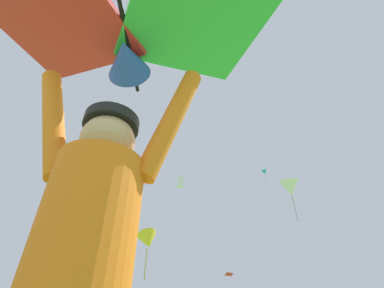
% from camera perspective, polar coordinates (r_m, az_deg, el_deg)
% --- Properties ---
extents(kite_flyer_person, '(0.81, 0.39, 1.92)m').
position_cam_1_polar(kite_flyer_person, '(1.03, -22.65, -25.18)').
color(kite_flyer_person, '#424751').
rests_on(kite_flyer_person, ground).
extents(held_stunt_kite, '(1.71, 1.02, 0.39)m').
position_cam_1_polar(held_stunt_kite, '(1.71, -12.96, 20.99)').
color(held_stunt_kite, black).
extents(distant_kite_yellow_far_center, '(1.73, 1.70, 3.01)m').
position_cam_1_polar(distant_kite_yellow_far_center, '(18.44, -8.95, -18.80)').
color(distant_kite_yellow_far_center, yellow).
extents(distant_kite_teal_low_left, '(1.05, 1.01, 1.60)m').
position_cam_1_polar(distant_kite_teal_low_left, '(38.87, 14.53, -5.56)').
color(distant_kite_teal_low_left, '#19B2AD').
extents(distant_kite_black_high_right, '(1.73, 1.57, 2.65)m').
position_cam_1_polar(distant_kite_black_high_right, '(26.76, -20.51, 4.26)').
color(distant_kite_black_high_right, black).
extents(distant_kite_white_overhead_distant, '(1.20, 1.36, 2.68)m').
position_cam_1_polar(distant_kite_white_overhead_distant, '(17.85, 19.29, -8.40)').
color(distant_kite_white_overhead_distant, white).
extents(distant_kite_white_high_left, '(1.09, 0.96, 1.34)m').
position_cam_1_polar(distant_kite_white_high_left, '(35.32, -2.37, -7.77)').
color(distant_kite_white_high_left, white).
extents(distant_kite_red_mid_left, '(0.88, 0.87, 0.27)m').
position_cam_1_polar(distant_kite_red_mid_left, '(29.06, 7.50, -24.68)').
color(distant_kite_red_mid_left, red).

